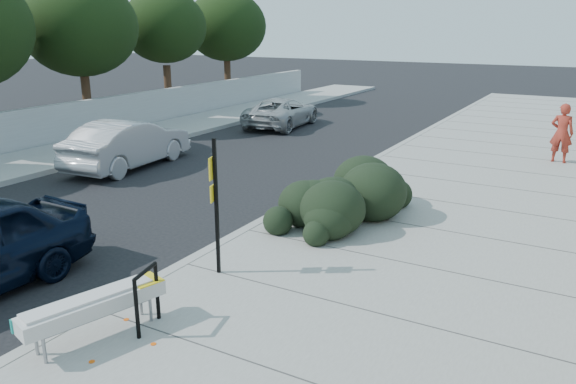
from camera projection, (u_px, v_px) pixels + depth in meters
The scene contains 16 objects.
ground at pixel (184, 271), 10.18m from camera, with size 120.00×120.00×0.00m, color black.
sidewalk_near at pixel (549, 235), 11.68m from camera, with size 11.20×50.00×0.15m, color gray.
sidewalk_far at pixel (59, 155), 18.81m from camera, with size 3.00×50.00×0.15m, color gray.
curb_near at pixel (310, 196), 14.32m from camera, with size 0.22×50.00×0.17m, color #9E9E99.
curb_far at pixel (90, 160), 18.10m from camera, with size 0.22×50.00×0.17m, color #9E9E99.
far_wall at pixel (24, 131), 19.43m from camera, with size 0.30×40.00×1.50m, color #9E9E99.
tree_far_d at pixel (80, 27), 22.39m from camera, with size 4.60×4.60×6.16m.
tree_far_e at pixel (164, 27), 26.56m from camera, with size 4.00×4.00×5.90m.
tree_far_f at pixel (226, 26), 30.72m from camera, with size 4.40×4.40×6.07m.
bench at pixel (94, 306), 7.60m from camera, with size 0.97×2.03×0.61m.
bike_rack at pixel (147, 293), 7.82m from camera, with size 0.19×0.60×0.90m.
sign_post at pixel (215, 198), 9.37m from camera, with size 0.12×0.27×2.37m.
hedge at pixel (344, 189), 12.31m from camera, with size 1.77×3.55×1.33m, color black.
wagon_silver at pixel (128, 144), 17.39m from camera, with size 1.57×4.51×1.49m, color #ACACB1.
suv_silver at pixel (282, 112), 24.42m from camera, with size 2.06×4.48×1.24m, color #A7AAAD.
pedestrian at pixel (562, 133), 17.33m from camera, with size 0.67×0.44×1.84m, color maroon.
Camera 1 is at (6.26, -7.19, 4.28)m, focal length 35.00 mm.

